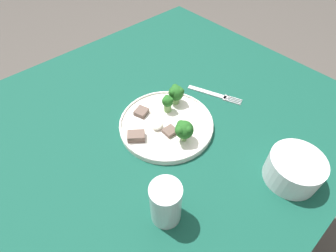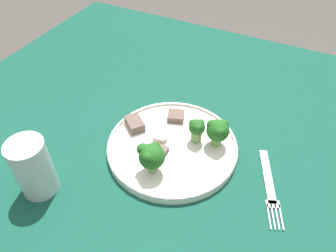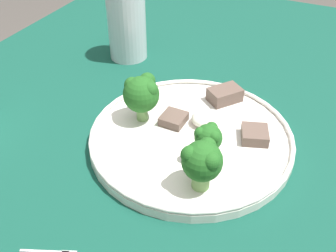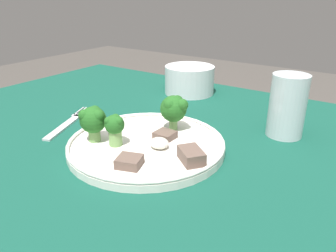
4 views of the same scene
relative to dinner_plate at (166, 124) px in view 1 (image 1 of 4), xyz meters
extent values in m
plane|color=#4C4742|center=(0.01, -0.04, -0.71)|extent=(8.00, 8.00, 0.00)
cube|color=#114738|center=(0.01, -0.04, -0.02)|extent=(1.11, 0.96, 0.03)
cylinder|color=brown|center=(-0.49, -0.46, -0.37)|extent=(0.06, 0.06, 0.67)
cylinder|color=brown|center=(-0.49, 0.38, -0.37)|extent=(0.06, 0.06, 0.67)
cylinder|color=white|center=(0.00, 0.00, 0.00)|extent=(0.26, 0.26, 0.01)
torus|color=white|center=(0.00, 0.00, 0.01)|extent=(0.26, 0.26, 0.01)
cube|color=silver|center=(-0.19, -0.02, -0.01)|extent=(0.06, 0.12, 0.00)
cube|color=silver|center=(-0.21, 0.04, -0.01)|extent=(0.03, 0.02, 0.00)
cube|color=silver|center=(-0.21, 0.07, -0.01)|extent=(0.02, 0.05, 0.00)
cube|color=silver|center=(-0.22, 0.06, -0.01)|extent=(0.02, 0.05, 0.00)
cube|color=silver|center=(-0.22, 0.06, -0.01)|extent=(0.02, 0.05, 0.00)
cube|color=silver|center=(-0.23, 0.06, -0.01)|extent=(0.02, 0.05, 0.00)
cylinder|color=silver|center=(-0.11, 0.32, 0.03)|extent=(0.12, 0.12, 0.07)
cylinder|color=silver|center=(-0.11, 0.32, 0.02)|extent=(0.10, 0.10, 0.05)
cylinder|color=silver|center=(0.17, 0.19, 0.05)|extent=(0.06, 0.06, 0.11)
cylinder|color=silver|center=(0.17, 0.19, 0.03)|extent=(0.05, 0.05, 0.06)
cylinder|color=#709E56|center=(-0.08, -0.04, 0.01)|extent=(0.02, 0.02, 0.02)
sphere|color=#215B1E|center=(-0.08, -0.04, 0.04)|extent=(0.04, 0.04, 0.04)
sphere|color=#215B1E|center=(-0.06, -0.04, 0.05)|extent=(0.02, 0.02, 0.02)
sphere|color=#215B1E|center=(-0.08, -0.03, 0.05)|extent=(0.02, 0.02, 0.02)
sphere|color=#215B1E|center=(-0.08, -0.05, 0.05)|extent=(0.02, 0.02, 0.02)
cylinder|color=#709E56|center=(-0.04, -0.03, 0.02)|extent=(0.02, 0.02, 0.02)
sphere|color=#215B1E|center=(-0.04, -0.03, 0.04)|extent=(0.03, 0.03, 0.03)
sphere|color=#215B1E|center=(-0.03, -0.03, 0.05)|extent=(0.01, 0.01, 0.01)
sphere|color=#215B1E|center=(-0.04, -0.03, 0.05)|extent=(0.01, 0.01, 0.01)
sphere|color=#215B1E|center=(-0.04, -0.04, 0.05)|extent=(0.01, 0.01, 0.01)
cylinder|color=#709E56|center=(0.01, 0.07, 0.01)|extent=(0.01, 0.01, 0.02)
sphere|color=#215B1E|center=(0.01, 0.07, 0.04)|extent=(0.05, 0.05, 0.05)
sphere|color=#215B1E|center=(0.02, 0.07, 0.05)|extent=(0.02, 0.02, 0.02)
sphere|color=#215B1E|center=(0.00, 0.09, 0.05)|extent=(0.02, 0.02, 0.02)
sphere|color=#215B1E|center=(0.00, 0.06, 0.05)|extent=(0.02, 0.02, 0.02)
cube|color=brown|center=(0.02, 0.03, 0.01)|extent=(0.03, 0.03, 0.01)
cube|color=brown|center=(0.09, -0.01, 0.01)|extent=(0.05, 0.05, 0.02)
cube|color=brown|center=(0.03, -0.07, 0.01)|extent=(0.04, 0.04, 0.01)
ellipsoid|color=silver|center=(0.03, 0.00, 0.01)|extent=(0.03, 0.03, 0.02)
camera|label=1|loc=(0.32, 0.36, 0.54)|focal=28.00mm
camera|label=2|loc=(-0.19, 0.40, 0.48)|focal=35.00mm
camera|label=3|loc=(-0.36, -0.14, 0.32)|focal=42.00mm
camera|label=4|loc=(0.31, -0.38, 0.24)|focal=35.00mm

